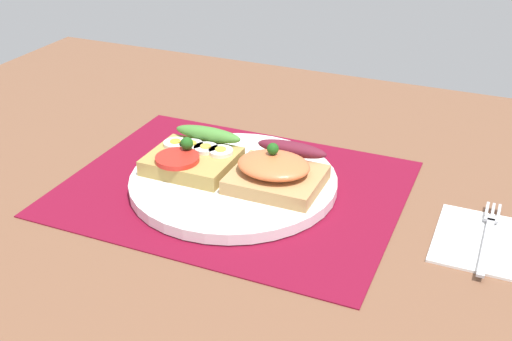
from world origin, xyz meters
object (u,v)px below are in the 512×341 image
(sandwich_egg_tomato, at_px, (193,157))
(napkin, at_px, (488,239))
(plate, at_px, (233,182))
(fork, at_px, (488,235))
(sandwich_salmon, at_px, (277,170))

(sandwich_egg_tomato, bearing_deg, napkin, 0.25)
(plate, xyz_separation_m, fork, (0.30, 0.01, -0.00))
(plate, distance_m, sandwich_egg_tomato, 0.06)
(sandwich_salmon, bearing_deg, plate, -174.27)
(napkin, distance_m, fork, 0.00)
(plate, height_order, sandwich_egg_tomato, sandwich_egg_tomato)
(napkin, xyz_separation_m, fork, (-0.00, 0.00, 0.00))
(plate, relative_size, sandwich_egg_tomato, 2.42)
(sandwich_egg_tomato, height_order, sandwich_salmon, sandwich_salmon)
(napkin, bearing_deg, fork, 132.16)
(plate, height_order, napkin, plate)
(sandwich_egg_tomato, xyz_separation_m, fork, (0.35, 0.00, -0.02))
(sandwich_egg_tomato, bearing_deg, sandwich_salmon, 1.12)
(sandwich_salmon, relative_size, fork, 0.72)
(sandwich_salmon, distance_m, fork, 0.24)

